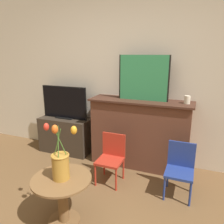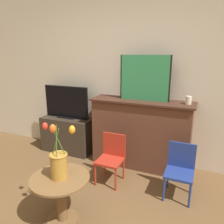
% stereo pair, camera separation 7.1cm
% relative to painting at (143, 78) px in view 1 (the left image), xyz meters
% --- Properties ---
extents(wall_back, '(8.00, 0.06, 2.70)m').
position_rel_painting_xyz_m(wall_back, '(-0.30, 0.22, 0.04)').
color(wall_back, beige).
rests_on(wall_back, ground).
extents(fireplace_mantel, '(1.45, 0.44, 1.00)m').
position_rel_painting_xyz_m(fireplace_mantel, '(-0.02, -0.01, -0.80)').
color(fireplace_mantel, brown).
rests_on(fireplace_mantel, ground).
extents(painting, '(0.70, 0.03, 0.62)m').
position_rel_painting_xyz_m(painting, '(0.00, 0.00, 0.00)').
color(painting, black).
rests_on(painting, fireplace_mantel).
extents(mantel_candle, '(0.08, 0.08, 0.10)m').
position_rel_painting_xyz_m(mantel_candle, '(0.59, -0.01, -0.26)').
color(mantel_candle, silver).
rests_on(mantel_candle, fireplace_mantel).
extents(tv_stand, '(0.86, 0.38, 0.59)m').
position_rel_painting_xyz_m(tv_stand, '(-1.30, -0.01, -1.01)').
color(tv_stand, '#382D23').
rests_on(tv_stand, ground).
extents(tv_monitor, '(0.81, 0.12, 0.53)m').
position_rel_painting_xyz_m(tv_monitor, '(-1.30, -0.01, -0.46)').
color(tv_monitor, black).
rests_on(tv_monitor, tv_stand).
extents(chair_red, '(0.31, 0.31, 0.63)m').
position_rel_painting_xyz_m(chair_red, '(-0.25, -0.55, -0.96)').
color(chair_red, '#B22D1E').
rests_on(chair_red, ground).
extents(chair_blue, '(0.31, 0.31, 0.63)m').
position_rel_painting_xyz_m(chair_blue, '(0.60, -0.52, -0.96)').
color(chair_blue, navy).
rests_on(chair_blue, ground).
extents(side_table, '(0.57, 0.57, 0.49)m').
position_rel_painting_xyz_m(side_table, '(-0.41, -1.42, -0.99)').
color(side_table, brown).
rests_on(side_table, ground).
extents(vase_tulips, '(0.31, 0.22, 0.56)m').
position_rel_painting_xyz_m(vase_tulips, '(-0.41, -1.42, -0.65)').
color(vase_tulips, '#B78433').
rests_on(vase_tulips, side_table).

